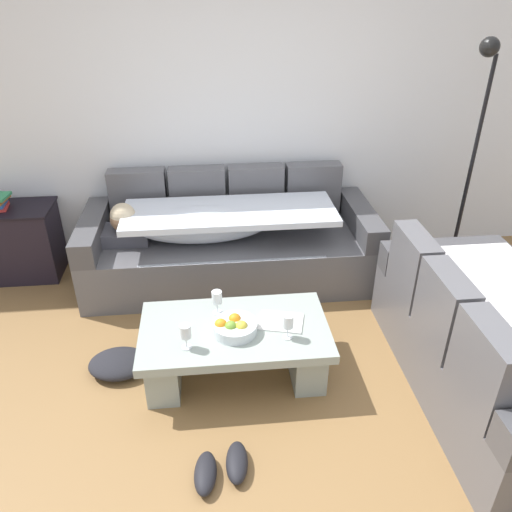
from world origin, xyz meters
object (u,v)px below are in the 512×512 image
(fruit_bowl, at_px, (234,327))
(floor_lamp, at_px, (472,150))
(open_magazine, at_px, (281,322))
(side_cabinet, at_px, (16,242))
(coffee_table, at_px, (235,345))
(wine_glass_near_left, at_px, (185,332))
(wine_glass_near_right, at_px, (288,322))
(couch_along_wall, at_px, (225,243))
(pair_of_shoes, at_px, (221,468))
(couch_near_window, at_px, (491,348))
(crumpled_garment, at_px, (119,364))
(wine_glass_far_back, at_px, (217,298))

(fruit_bowl, bearing_deg, floor_lamp, 30.68)
(open_magazine, height_order, side_cabinet, side_cabinet)
(coffee_table, xyz_separation_m, wine_glass_near_left, (-0.30, -0.16, 0.26))
(wine_glass_near_right, bearing_deg, coffee_table, 157.85)
(couch_along_wall, xyz_separation_m, pair_of_shoes, (-0.13, -1.99, -0.28))
(couch_near_window, height_order, wine_glass_near_right, couch_near_window)
(pair_of_shoes, bearing_deg, couch_along_wall, 86.27)
(open_magazine, height_order, pair_of_shoes, open_magazine)
(open_magazine, distance_m, crumpled_garment, 1.13)
(wine_glass_near_left, xyz_separation_m, wine_glass_far_back, (0.20, 0.34, 0.00))
(coffee_table, height_order, floor_lamp, floor_lamp)
(wine_glass_near_left, relative_size, side_cabinet, 0.23)
(wine_glass_near_left, height_order, wine_glass_near_right, same)
(fruit_bowl, height_order, crumpled_garment, fruit_bowl)
(couch_along_wall, xyz_separation_m, floor_lamp, (1.97, -0.10, 0.79))
(side_cabinet, height_order, pair_of_shoes, side_cabinet)
(fruit_bowl, xyz_separation_m, side_cabinet, (-1.79, 1.49, -0.10))
(wine_glass_far_back, xyz_separation_m, open_magazine, (0.40, -0.15, -0.11))
(open_magazine, xyz_separation_m, side_cabinet, (-2.09, 1.42, -0.06))
(wine_glass_near_left, bearing_deg, open_magazine, 17.44)
(open_magazine, bearing_deg, wine_glass_near_left, -147.47)
(side_cabinet, relative_size, floor_lamp, 0.37)
(wine_glass_near_left, xyz_separation_m, wine_glass_near_right, (0.62, 0.03, 0.00))
(open_magazine, relative_size, floor_lamp, 0.14)
(coffee_table, bearing_deg, pair_of_shoes, -99.37)
(wine_glass_near_left, bearing_deg, wine_glass_near_right, 3.17)
(wine_glass_near_right, relative_size, floor_lamp, 0.09)
(open_magazine, bearing_deg, couch_near_window, 0.32)
(couch_near_window, bearing_deg, crumpled_garment, 80.08)
(crumpled_garment, bearing_deg, open_magazine, -4.08)
(wine_glass_near_left, xyz_separation_m, open_magazine, (0.60, 0.19, -0.11))
(open_magazine, bearing_deg, pair_of_shoes, -103.34)
(wine_glass_near_right, height_order, open_magazine, wine_glass_near_right)
(wine_glass_near_right, relative_size, pair_of_shoes, 0.50)
(couch_near_window, height_order, coffee_table, couch_near_window)
(coffee_table, distance_m, wine_glass_near_left, 0.43)
(floor_lamp, distance_m, pair_of_shoes, 3.02)
(wine_glass_far_back, distance_m, side_cabinet, 2.12)
(floor_lamp, bearing_deg, wine_glass_near_left, -150.36)
(coffee_table, relative_size, pair_of_shoes, 3.65)
(wine_glass_far_back, height_order, open_magazine, wine_glass_far_back)
(coffee_table, relative_size, crumpled_garment, 3.00)
(wine_glass_near_left, distance_m, wine_glass_far_back, 0.39)
(wine_glass_near_right, bearing_deg, couch_along_wall, 103.21)
(couch_along_wall, distance_m, coffee_table, 1.23)
(floor_lamp, distance_m, crumpled_garment, 3.12)
(couch_along_wall, xyz_separation_m, fruit_bowl, (-0.01, -1.27, 0.09))
(couch_along_wall, height_order, crumpled_garment, couch_along_wall)
(couch_along_wall, height_order, wine_glass_far_back, couch_along_wall)
(fruit_bowl, xyz_separation_m, wine_glass_near_right, (0.32, -0.09, 0.07))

